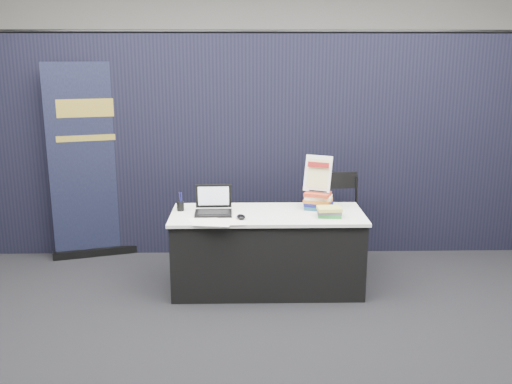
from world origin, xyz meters
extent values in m
plane|color=black|center=(0.00, 0.00, 0.00)|extent=(8.00, 8.00, 0.00)
cube|color=#B9B6AF|center=(0.00, 4.00, 1.75)|extent=(8.00, 0.02, 3.50)
cube|color=black|center=(0.00, 1.60, 1.20)|extent=(6.00, 0.08, 2.40)
cube|color=black|center=(0.00, 0.55, 0.36)|extent=(1.76, 0.71, 0.72)
cube|color=silver|center=(0.00, 0.55, 0.73)|extent=(1.80, 0.75, 0.03)
cube|color=black|center=(-0.50, 0.51, 0.76)|extent=(0.35, 0.25, 0.02)
cube|color=black|center=(-0.50, 0.63, 0.89)|extent=(0.34, 0.07, 0.24)
cube|color=silver|center=(-0.50, 0.63, 0.89)|extent=(0.29, 0.05, 0.19)
ellipsoid|color=black|center=(-0.25, 0.36, 0.77)|extent=(0.10, 0.14, 0.04)
cube|color=white|center=(-0.58, 0.35, 0.75)|extent=(0.31, 0.26, 0.00)
cube|color=white|center=(-0.49, 0.25, 0.75)|extent=(0.35, 0.27, 0.00)
cube|color=white|center=(-0.35, 0.27, 0.75)|extent=(0.30, 0.21, 0.00)
cylinder|color=black|center=(-0.82, 0.65, 0.79)|extent=(0.09, 0.09, 0.09)
cube|color=navy|center=(0.49, 0.68, 0.77)|extent=(0.28, 0.25, 0.03)
cube|color=navy|center=(0.49, 0.68, 0.80)|extent=(0.28, 0.25, 0.03)
cube|color=#CA681C|center=(0.49, 0.68, 0.83)|extent=(0.28, 0.25, 0.03)
cube|color=#FEF8D0|center=(0.49, 0.68, 0.87)|extent=(0.28, 0.25, 0.03)
cube|color=#B3361C|center=(0.49, 0.68, 0.90)|extent=(0.28, 0.25, 0.03)
cube|color=#217E2B|center=(0.55, 0.42, 0.77)|extent=(0.22, 0.17, 0.03)
cube|color=#48484D|center=(0.55, 0.42, 0.80)|extent=(0.22, 0.17, 0.03)
cube|color=#C2BD4D|center=(0.55, 0.42, 0.83)|extent=(0.22, 0.17, 0.03)
cube|color=black|center=(0.49, 0.67, 0.93)|extent=(0.16, 0.09, 0.01)
cylinder|color=black|center=(0.42, 0.75, 1.03)|extent=(0.05, 0.09, 0.25)
cylinder|color=black|center=(0.56, 0.75, 1.03)|extent=(0.05, 0.09, 0.25)
cube|color=silver|center=(0.49, 0.71, 1.09)|extent=(0.28, 0.20, 0.34)
cube|color=#D8C987|center=(0.49, 0.71, 1.09)|extent=(0.22, 0.16, 0.27)
cube|color=maroon|center=(0.49, 0.70, 1.18)|extent=(0.20, 0.10, 0.05)
cube|color=black|center=(-1.88, 1.48, 0.04)|extent=(0.89, 0.34, 0.08)
cube|color=black|center=(-1.88, 1.50, 1.06)|extent=(0.82, 0.26, 2.12)
cube|color=gold|center=(-1.88, 1.48, 1.64)|extent=(0.56, 0.17, 0.19)
cube|color=gold|center=(-1.88, 1.48, 1.32)|extent=(0.61, 0.18, 0.06)
cylinder|color=black|center=(0.53, 0.77, 0.24)|extent=(0.02, 0.02, 0.48)
cylinder|color=black|center=(0.96, 0.77, 0.24)|extent=(0.02, 0.02, 0.48)
cylinder|color=black|center=(0.53, 1.20, 0.24)|extent=(0.02, 0.02, 0.48)
cylinder|color=black|center=(0.96, 1.20, 0.24)|extent=(0.02, 0.02, 0.48)
cube|color=black|center=(0.75, 0.99, 0.50)|extent=(0.49, 0.49, 0.04)
cube|color=black|center=(0.75, 1.20, 0.91)|extent=(0.43, 0.07, 0.17)
camera|label=1|loc=(-0.21, -4.57, 2.22)|focal=40.00mm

